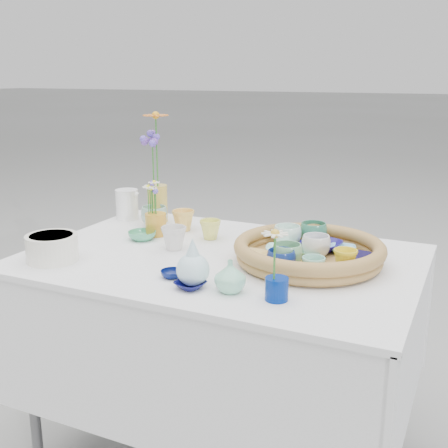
% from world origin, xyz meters
% --- Properties ---
extents(wicker_tray, '(0.47, 0.47, 0.08)m').
position_xyz_m(wicker_tray, '(0.28, 0.05, 0.80)').
color(wicker_tray, brown).
rests_on(wicker_tray, display_table).
extents(tray_ceramic_0, '(0.15, 0.15, 0.03)m').
position_xyz_m(tray_ceramic_0, '(0.29, 0.15, 0.80)').
color(tray_ceramic_0, navy).
rests_on(tray_ceramic_0, wicker_tray).
extents(tray_ceramic_1, '(0.11, 0.11, 0.03)m').
position_xyz_m(tray_ceramic_1, '(0.43, 0.07, 0.80)').
color(tray_ceramic_1, black).
rests_on(tray_ceramic_1, wicker_tray).
extents(tray_ceramic_2, '(0.09, 0.09, 0.07)m').
position_xyz_m(tray_ceramic_2, '(0.41, -0.02, 0.82)').
color(tray_ceramic_2, yellow).
rests_on(tray_ceramic_2, wicker_tray).
extents(tray_ceramic_3, '(0.13, 0.13, 0.03)m').
position_xyz_m(tray_ceramic_3, '(0.27, 0.07, 0.80)').
color(tray_ceramic_3, '#59A176').
rests_on(tray_ceramic_3, wicker_tray).
extents(tray_ceramic_4, '(0.10, 0.10, 0.07)m').
position_xyz_m(tray_ceramic_4, '(0.24, -0.05, 0.82)').
color(tray_ceramic_4, '#78BA82').
rests_on(tray_ceramic_4, wicker_tray).
extents(tray_ceramic_5, '(0.12, 0.12, 0.02)m').
position_xyz_m(tray_ceramic_5, '(0.18, 0.06, 0.79)').
color(tray_ceramic_5, '#A6EEE5').
rests_on(tray_ceramic_5, wicker_tray).
extents(tray_ceramic_6, '(0.11, 0.11, 0.07)m').
position_xyz_m(tray_ceramic_6, '(0.18, 0.13, 0.82)').
color(tray_ceramic_6, '#D0F3E4').
rests_on(tray_ceramic_6, wicker_tray).
extents(tray_ceramic_7, '(0.11, 0.11, 0.07)m').
position_xyz_m(tray_ceramic_7, '(0.30, 0.07, 0.82)').
color(tray_ceramic_7, white).
rests_on(tray_ceramic_7, wicker_tray).
extents(tray_ceramic_8, '(0.10, 0.10, 0.02)m').
position_xyz_m(tray_ceramic_8, '(0.36, 0.15, 0.79)').
color(tray_ceramic_8, '#78C4E6').
rests_on(tray_ceramic_8, wicker_tray).
extents(tray_ceramic_9, '(0.10, 0.10, 0.07)m').
position_xyz_m(tray_ceramic_9, '(0.24, -0.11, 0.82)').
color(tray_ceramic_9, navy).
rests_on(tray_ceramic_9, wicker_tray).
extents(tray_ceramic_10, '(0.11, 0.11, 0.02)m').
position_xyz_m(tray_ceramic_10, '(0.13, -0.04, 0.79)').
color(tray_ceramic_10, '#D7AD58').
rests_on(tray_ceramic_10, wicker_tray).
extents(tray_ceramic_11, '(0.08, 0.08, 0.06)m').
position_xyz_m(tray_ceramic_11, '(0.34, -0.11, 0.81)').
color(tray_ceramic_11, '#80C4AD').
rests_on(tray_ceramic_11, wicker_tray).
extents(tray_ceramic_12, '(0.10, 0.10, 0.07)m').
position_xyz_m(tray_ceramic_12, '(0.25, 0.21, 0.82)').
color(tray_ceramic_12, '#327C5C').
rests_on(tray_ceramic_12, wicker_tray).
extents(loose_ceramic_0, '(0.09, 0.09, 0.08)m').
position_xyz_m(loose_ceramic_0, '(-0.26, 0.22, 0.80)').
color(loose_ceramic_0, '#EEB951').
rests_on(loose_ceramic_0, display_table).
extents(loose_ceramic_1, '(0.09, 0.09, 0.07)m').
position_xyz_m(loose_ceramic_1, '(-0.12, 0.16, 0.80)').
color(loose_ceramic_1, '#E0E05B').
rests_on(loose_ceramic_1, display_table).
extents(loose_ceramic_2, '(0.12, 0.12, 0.03)m').
position_xyz_m(loose_ceramic_2, '(-0.34, 0.05, 0.78)').
color(loose_ceramic_2, '#47A476').
rests_on(loose_ceramic_2, display_table).
extents(loose_ceramic_3, '(0.10, 0.10, 0.08)m').
position_xyz_m(loose_ceramic_3, '(-0.18, 0.00, 0.81)').
color(loose_ceramic_3, silver).
rests_on(loose_ceramic_3, display_table).
extents(loose_ceramic_4, '(0.08, 0.08, 0.02)m').
position_xyz_m(loose_ceramic_4, '(-0.05, -0.24, 0.78)').
color(loose_ceramic_4, '#081454').
rests_on(loose_ceramic_4, display_table).
extents(loose_ceramic_5, '(0.11, 0.11, 0.08)m').
position_xyz_m(loose_ceramic_5, '(-0.40, 0.23, 0.81)').
color(loose_ceramic_5, '#91BAA5').
rests_on(loose_ceramic_5, display_table).
extents(loose_ceramic_6, '(0.10, 0.10, 0.02)m').
position_xyz_m(loose_ceramic_6, '(0.04, -0.29, 0.78)').
color(loose_ceramic_6, '#090A42').
rests_on(loose_ceramic_6, display_table).
extents(fluted_bowl, '(0.19, 0.19, 0.09)m').
position_xyz_m(fluted_bowl, '(-0.47, -0.27, 0.81)').
color(fluted_bowl, white).
rests_on(fluted_bowl, display_table).
extents(bud_vase_paleblue, '(0.12, 0.12, 0.14)m').
position_xyz_m(bud_vase_paleblue, '(0.04, -0.27, 0.84)').
color(bud_vase_paleblue, silver).
rests_on(bud_vase_paleblue, display_table).
extents(bud_vase_seafoam, '(0.11, 0.11, 0.09)m').
position_xyz_m(bud_vase_seafoam, '(0.15, -0.27, 0.81)').
color(bud_vase_seafoam, '#86D3AD').
rests_on(bud_vase_seafoam, display_table).
extents(bud_vase_cobalt, '(0.08, 0.08, 0.06)m').
position_xyz_m(bud_vase_cobalt, '(0.29, -0.27, 0.80)').
color(bud_vase_cobalt, navy).
rests_on(bud_vase_cobalt, display_table).
extents(single_daisy, '(0.09, 0.09, 0.14)m').
position_xyz_m(single_daisy, '(0.28, -0.28, 0.89)').
color(single_daisy, white).
rests_on(single_daisy, bud_vase_cobalt).
extents(tall_vase_yellow, '(0.10, 0.10, 0.15)m').
position_xyz_m(tall_vase_yellow, '(-0.42, 0.30, 0.84)').
color(tall_vase_yellow, gold).
rests_on(tall_vase_yellow, display_table).
extents(gerbera, '(0.12, 0.12, 0.30)m').
position_xyz_m(gerbera, '(-0.41, 0.28, 1.05)').
color(gerbera, orange).
rests_on(gerbera, tall_vase_yellow).
extents(hydrangea, '(0.07, 0.07, 0.25)m').
position_xyz_m(hydrangea, '(-0.44, 0.29, 1.00)').
color(hydrangea, '#6B41AB').
rests_on(hydrangea, tall_vase_yellow).
extents(white_pitcher, '(0.13, 0.10, 0.12)m').
position_xyz_m(white_pitcher, '(-0.56, 0.28, 0.83)').
color(white_pitcher, white).
rests_on(white_pitcher, display_table).
extents(daisy_cup, '(0.08, 0.08, 0.08)m').
position_xyz_m(daisy_cup, '(-0.33, 0.12, 0.81)').
color(daisy_cup, orange).
rests_on(daisy_cup, display_table).
extents(daisy_posy, '(0.10, 0.10, 0.13)m').
position_xyz_m(daisy_posy, '(-0.33, 0.12, 0.91)').
color(daisy_posy, white).
rests_on(daisy_posy, daisy_cup).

